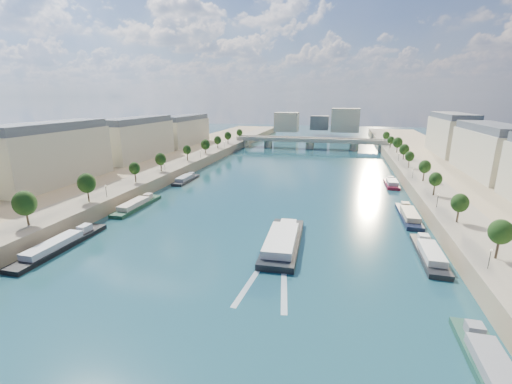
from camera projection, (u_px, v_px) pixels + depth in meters
The scene contains 16 objects.
ground at pixel (277, 198), 132.18m from camera, with size 700.00×700.00×0.00m, color #0C3037.
quay_left at pixel (114, 181), 148.33m from camera, with size 44.00×520.00×5.00m, color #9E8460.
quay_right at pixel (488, 205), 114.69m from camera, with size 44.00×520.00×5.00m, color #9E8460.
pave_left at pixel (144, 177), 144.14m from camera, with size 14.00×520.00×0.10m, color gray.
pave_right at pixel (440, 195), 117.50m from camera, with size 14.00×520.00×0.10m, color gray.
trees_left at pixel (150, 164), 144.08m from camera, with size 4.80×268.80×8.26m.
trees_right at pixel (429, 173), 125.85m from camera, with size 4.80×268.80×8.26m.
lamps_left at pixel (140, 176), 133.01m from camera, with size 0.36×200.36×4.28m.
lamps_right at pixel (424, 183), 122.49m from camera, with size 0.36×200.36×4.28m.
buildings_left at pixel (102, 144), 158.83m from camera, with size 16.00×226.00×23.20m.
skyline at pixel (322, 121), 332.59m from camera, with size 79.00×42.00×22.00m.
bridge at pixel (310, 142), 256.13m from camera, with size 112.00×12.00×8.15m.
tour_barge at pixel (283, 241), 89.47m from camera, with size 10.11×30.93×4.15m.
wake at pixel (269, 276), 74.35m from camera, with size 10.76×26.02×0.04m.
moored_barges_left at pixel (81, 234), 94.86m from camera, with size 5.00×161.21×3.60m.
moored_barges_right at pixel (436, 266), 77.19m from camera, with size 5.00×165.46×3.60m.
Camera 1 is at (23.01, -24.85, 37.72)m, focal length 24.00 mm.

